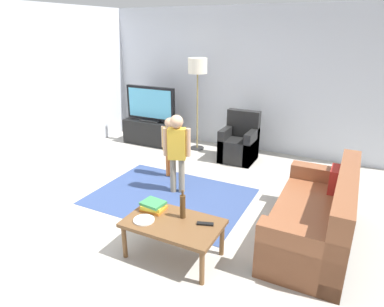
{
  "coord_description": "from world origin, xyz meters",
  "views": [
    {
      "loc": [
        1.96,
        -3.29,
        2.29
      ],
      "look_at": [
        0.0,
        0.6,
        0.65
      ],
      "focal_mm": 31.13,
      "sensor_mm": 36.0,
      "label": 1
    }
  ],
  "objects_px": {
    "child_near_tv": "(170,142)",
    "coffee_table": "(173,226)",
    "tv_stand": "(152,133)",
    "tv": "(151,104)",
    "couch": "(319,219)",
    "plate": "(144,220)",
    "armchair": "(240,144)",
    "floor_lamp": "(198,71)",
    "book_stack": "(153,206)",
    "tv_remote": "(205,224)",
    "child_center": "(177,147)",
    "bottle": "(183,206)"
  },
  "relations": [
    {
      "from": "child_near_tv",
      "to": "coffee_table",
      "type": "distance_m",
      "value": 2.07
    },
    {
      "from": "tv_stand",
      "to": "tv",
      "type": "distance_m",
      "value": 0.6
    },
    {
      "from": "tv",
      "to": "couch",
      "type": "bearing_deg",
      "value": -29.76
    },
    {
      "from": "plate",
      "to": "child_near_tv",
      "type": "bearing_deg",
      "value": 112.52
    },
    {
      "from": "armchair",
      "to": "coffee_table",
      "type": "height_order",
      "value": "armchair"
    },
    {
      "from": "tv",
      "to": "floor_lamp",
      "type": "height_order",
      "value": "floor_lamp"
    },
    {
      "from": "armchair",
      "to": "book_stack",
      "type": "distance_m",
      "value": 2.89
    },
    {
      "from": "coffee_table",
      "to": "tv_remote",
      "type": "xyz_separation_m",
      "value": [
        0.32,
        0.1,
        0.06
      ]
    },
    {
      "from": "tv",
      "to": "child_near_tv",
      "type": "relative_size",
      "value": 1.11
    },
    {
      "from": "armchair",
      "to": "coffee_table",
      "type": "bearing_deg",
      "value": -84.1
    },
    {
      "from": "child_center",
      "to": "child_near_tv",
      "type": "bearing_deg",
      "value": 130.3
    },
    {
      "from": "child_near_tv",
      "to": "coffee_table",
      "type": "height_order",
      "value": "child_near_tv"
    },
    {
      "from": "tv_stand",
      "to": "armchair",
      "type": "relative_size",
      "value": 1.33
    },
    {
      "from": "child_center",
      "to": "plate",
      "type": "distance_m",
      "value": 1.53
    },
    {
      "from": "couch",
      "to": "tv_remote",
      "type": "distance_m",
      "value": 1.34
    },
    {
      "from": "tv",
      "to": "floor_lamp",
      "type": "relative_size",
      "value": 0.62
    },
    {
      "from": "tv",
      "to": "tv_remote",
      "type": "relative_size",
      "value": 6.47
    },
    {
      "from": "tv",
      "to": "couch",
      "type": "distance_m",
      "value": 4.16
    },
    {
      "from": "book_stack",
      "to": "tv_remote",
      "type": "height_order",
      "value": "book_stack"
    },
    {
      "from": "couch",
      "to": "child_center",
      "type": "height_order",
      "value": "child_center"
    },
    {
      "from": "child_near_tv",
      "to": "tv",
      "type": "bearing_deg",
      "value": 133.49
    },
    {
      "from": "armchair",
      "to": "couch",
      "type": "bearing_deg",
      "value": -50.97
    },
    {
      "from": "armchair",
      "to": "child_center",
      "type": "height_order",
      "value": "child_center"
    },
    {
      "from": "coffee_table",
      "to": "child_near_tv",
      "type": "bearing_deg",
      "value": 121.05
    },
    {
      "from": "coffee_table",
      "to": "plate",
      "type": "height_order",
      "value": "plate"
    },
    {
      "from": "couch",
      "to": "tv_remote",
      "type": "relative_size",
      "value": 10.59
    },
    {
      "from": "armchair",
      "to": "child_center",
      "type": "distance_m",
      "value": 1.75
    },
    {
      "from": "tv_remote",
      "to": "couch",
      "type": "bearing_deg",
      "value": 21.89
    },
    {
      "from": "couch",
      "to": "coffee_table",
      "type": "height_order",
      "value": "couch"
    },
    {
      "from": "coffee_table",
      "to": "tv_remote",
      "type": "distance_m",
      "value": 0.34
    },
    {
      "from": "child_center",
      "to": "book_stack",
      "type": "height_order",
      "value": "child_center"
    },
    {
      "from": "book_stack",
      "to": "tv",
      "type": "bearing_deg",
      "value": 123.67
    },
    {
      "from": "tv",
      "to": "child_near_tv",
      "type": "height_order",
      "value": "tv"
    },
    {
      "from": "child_near_tv",
      "to": "coffee_table",
      "type": "bearing_deg",
      "value": -58.95
    },
    {
      "from": "tv_stand",
      "to": "child_near_tv",
      "type": "bearing_deg",
      "value": -46.98
    },
    {
      "from": "couch",
      "to": "child_near_tv",
      "type": "height_order",
      "value": "child_near_tv"
    },
    {
      "from": "tv",
      "to": "child_near_tv",
      "type": "xyz_separation_m",
      "value": [
        1.18,
        -1.25,
        -0.25
      ]
    },
    {
      "from": "armchair",
      "to": "child_near_tv",
      "type": "bearing_deg",
      "value": -121.42
    },
    {
      "from": "coffee_table",
      "to": "plate",
      "type": "bearing_deg",
      "value": -156.78
    },
    {
      "from": "bottle",
      "to": "tv_remote",
      "type": "height_order",
      "value": "bottle"
    },
    {
      "from": "child_center",
      "to": "couch",
      "type": "bearing_deg",
      "value": -10.2
    },
    {
      "from": "couch",
      "to": "tv_remote",
      "type": "xyz_separation_m",
      "value": [
        -1.01,
        -0.86,
        0.14
      ]
    },
    {
      "from": "armchair",
      "to": "bottle",
      "type": "distance_m",
      "value": 2.9
    },
    {
      "from": "tv_stand",
      "to": "book_stack",
      "type": "xyz_separation_m",
      "value": [
        1.93,
        -2.92,
        0.23
      ]
    },
    {
      "from": "book_stack",
      "to": "plate",
      "type": "distance_m",
      "value": 0.23
    },
    {
      "from": "child_near_tv",
      "to": "book_stack",
      "type": "bearing_deg",
      "value": -65.6
    },
    {
      "from": "tv",
      "to": "tv_remote",
      "type": "bearing_deg",
      "value": -48.6
    },
    {
      "from": "tv_stand",
      "to": "bottle",
      "type": "relative_size",
      "value": 3.77
    },
    {
      "from": "bottle",
      "to": "plate",
      "type": "height_order",
      "value": "bottle"
    },
    {
      "from": "plate",
      "to": "tv",
      "type": "bearing_deg",
      "value": 122.12
    }
  ]
}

